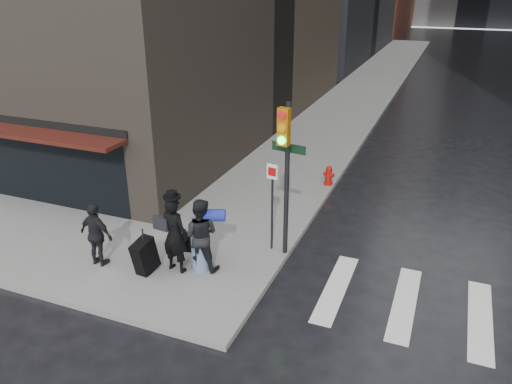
% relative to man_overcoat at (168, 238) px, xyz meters
% --- Properties ---
extents(ground, '(140.00, 140.00, 0.00)m').
position_rel_man_overcoat_xyz_m(ground, '(0.45, -0.02, -1.06)').
color(ground, black).
rests_on(ground, ground).
extents(sidewalk_left, '(4.00, 50.00, 0.15)m').
position_rel_man_overcoat_xyz_m(sidewalk_left, '(0.45, 26.98, -0.98)').
color(sidewalk_left, slate).
rests_on(sidewalk_left, ground).
extents(storefront, '(8.40, 1.11, 2.83)m').
position_rel_man_overcoat_xyz_m(storefront, '(-6.55, 1.88, 0.77)').
color(storefront, black).
rests_on(storefront, ground).
extents(man_overcoat, '(1.22, 1.06, 2.16)m').
position_rel_man_overcoat_xyz_m(man_overcoat, '(0.00, 0.00, 0.00)').
color(man_overcoat, black).
rests_on(man_overcoat, ground).
extents(man_jeans, '(1.37, 0.87, 1.88)m').
position_rel_man_overcoat_xyz_m(man_jeans, '(0.67, 0.37, 0.04)').
color(man_jeans, black).
rests_on(man_jeans, ground).
extents(man_greycoat, '(1.02, 0.51, 1.67)m').
position_rel_man_overcoat_xyz_m(man_greycoat, '(-1.80, -0.42, -0.07)').
color(man_greycoat, black).
rests_on(man_greycoat, ground).
extents(traffic_light, '(1.00, 0.52, 4.03)m').
position_rel_man_overcoat_xyz_m(traffic_light, '(2.30, 1.79, 1.70)').
color(traffic_light, black).
rests_on(traffic_light, ground).
extents(fire_hydrant, '(0.40, 0.30, 0.69)m').
position_rel_man_overcoat_xyz_m(fire_hydrant, '(2.25, 6.87, -0.60)').
color(fire_hydrant, '#9E1109').
rests_on(fire_hydrant, ground).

